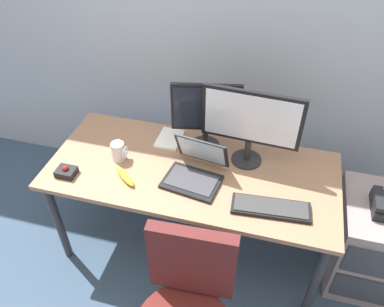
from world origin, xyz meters
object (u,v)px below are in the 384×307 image
(paper_notepad, at_px, (169,139))
(monitor_side, at_px, (206,113))
(keyboard, at_px, (271,208))
(trackball_mouse, at_px, (66,172))
(monitor_main, at_px, (251,122))
(file_cabinet, at_px, (369,242))
(laptop, at_px, (195,170))
(coffee_mug, at_px, (119,152))
(banana, at_px, (125,176))

(paper_notepad, bearing_deg, monitor_side, -1.30)
(keyboard, bearing_deg, trackball_mouse, -178.02)
(monitor_main, height_order, paper_notepad, monitor_main)
(file_cabinet, xyz_separation_m, paper_notepad, (-1.31, 0.17, 0.40))
(laptop, bearing_deg, monitor_main, 40.02)
(monitor_side, bearing_deg, monitor_main, -13.96)
(file_cabinet, height_order, monitor_side, monitor_side)
(trackball_mouse, xyz_separation_m, coffee_mug, (0.24, 0.20, 0.04))
(file_cabinet, relative_size, coffee_mug, 5.20)
(file_cabinet, height_order, laptop, laptop)
(monitor_side, height_order, laptop, monitor_side)
(monitor_main, relative_size, coffee_mug, 4.77)
(trackball_mouse, distance_m, banana, 0.34)
(monitor_main, height_order, trackball_mouse, monitor_main)
(file_cabinet, xyz_separation_m, monitor_side, (-1.08, 0.16, 0.65))
(monitor_side, relative_size, trackball_mouse, 4.01)
(monitor_side, bearing_deg, banana, -132.51)
(keyboard, bearing_deg, laptop, 163.11)
(laptop, distance_m, coffee_mug, 0.48)
(paper_notepad, bearing_deg, laptop, -49.46)
(file_cabinet, bearing_deg, paper_notepad, 172.76)
(banana, bearing_deg, trackball_mouse, -170.63)
(laptop, bearing_deg, file_cabinet, 6.59)
(laptop, relative_size, paper_notepad, 1.69)
(keyboard, height_order, banana, banana)
(monitor_side, bearing_deg, keyboard, -42.66)
(keyboard, bearing_deg, file_cabinet, 22.44)
(laptop, bearing_deg, banana, -162.75)
(keyboard, xyz_separation_m, banana, (-0.82, 0.02, 0.01))
(banana, bearing_deg, monitor_main, 27.66)
(laptop, relative_size, banana, 1.85)
(keyboard, xyz_separation_m, paper_notepad, (-0.69, 0.42, -0.01))
(laptop, relative_size, trackball_mouse, 3.19)
(coffee_mug, bearing_deg, trackball_mouse, -139.75)
(monitor_side, relative_size, coffee_mug, 3.74)
(trackball_mouse, bearing_deg, monitor_side, 32.96)
(monitor_side, relative_size, keyboard, 1.05)
(keyboard, distance_m, paper_notepad, 0.81)
(coffee_mug, bearing_deg, keyboard, -10.13)
(monitor_main, distance_m, trackball_mouse, 1.09)
(keyboard, bearing_deg, monitor_side, 137.34)
(coffee_mug, xyz_separation_m, paper_notepad, (0.23, 0.26, -0.05))
(monitor_main, height_order, banana, monitor_main)
(paper_notepad, bearing_deg, coffee_mug, -131.61)
(monitor_main, distance_m, keyboard, 0.48)
(monitor_main, relative_size, monitor_side, 1.28)
(monitor_side, bearing_deg, paper_notepad, 178.70)
(laptop, relative_size, coffee_mug, 2.97)
(keyboard, height_order, trackball_mouse, trackball_mouse)
(monitor_side, distance_m, paper_notepad, 0.34)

